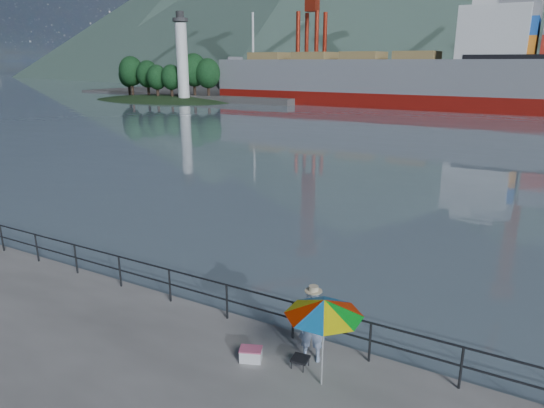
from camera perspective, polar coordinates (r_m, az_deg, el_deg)
The scene contains 9 objects.
harbor_water at distance 138.36m, azimuth 26.74°, elevation 11.97°, with size 500.00×280.00×0.00m, color slate.
guardrail at distance 13.92m, azimuth -8.77°, elevation -10.27°, with size 22.00×0.06×1.03m.
lighthouse_islet at distance 94.25m, azimuth -12.78°, elevation 12.12°, with size 48.00×26.40×19.20m.
fisherman at distance 11.55m, azimuth 4.79°, elevation -14.14°, with size 0.63×0.42×1.74m, color #35598F.
beach_umbrella at distance 10.27m, azimuth 6.13°, elevation -12.00°, with size 2.19×2.19×2.04m.
folding_stool at distance 11.66m, azimuth 3.34°, elevation -18.09°, with size 0.41×0.41×0.25m.
cooler_bag at distance 11.86m, azimuth -2.51°, elevation -17.33°, with size 0.50×0.33×0.29m, color silver.
fishing_rod at distance 12.72m, azimuth 5.17°, elevation -15.60°, with size 0.02×0.02×2.20m, color black.
bulk_carrier at distance 81.22m, azimuth 13.18°, elevation 14.18°, with size 53.63×9.28×14.50m.
Camera 1 is at (7.85, -7.97, 6.74)m, focal length 32.00 mm.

